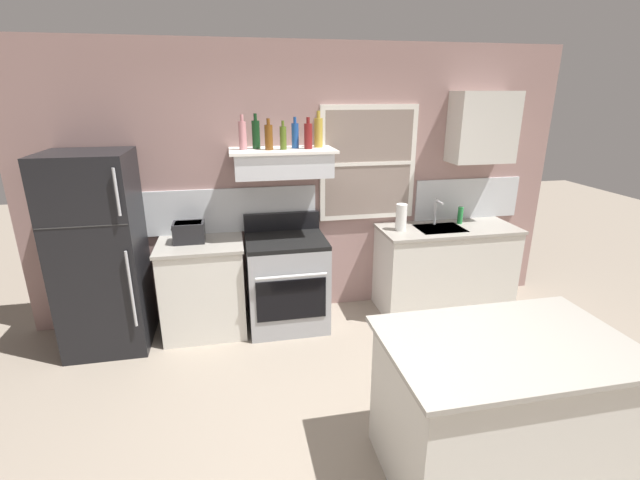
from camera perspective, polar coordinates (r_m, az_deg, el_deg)
The scene contains 20 objects.
ground_plane at distance 3.18m, azimuth 5.83°, elevation -26.39°, with size 16.00×16.00×0.00m, color gray.
back_wall at distance 4.51m, azimuth -1.61°, elevation 7.19°, with size 5.40×0.11×2.70m.
refrigerator at distance 4.36m, azimuth -26.45°, elevation -1.57°, with size 0.70×0.72×1.78m.
counter_left_of_stove at distance 4.42m, azimuth -14.75°, elevation -5.91°, with size 0.79×0.63×0.91m.
toaster at distance 4.28m, azimuth -16.51°, elevation 1.01°, with size 0.30×0.20×0.19m.
stove_range at distance 4.40m, azimuth -4.30°, elevation -5.32°, with size 0.76×0.69×1.09m.
range_hood_shelf at distance 4.17m, azimuth -4.86°, elevation 9.96°, with size 0.96×0.52×0.24m.
bottle_rose_pink at distance 4.12m, azimuth -9.93°, elevation 13.17°, with size 0.07×0.07×0.31m.
bottle_dark_green_wine at distance 4.17m, azimuth -8.24°, elevation 13.35°, with size 0.07×0.07×0.31m.
bottle_amber_wine at distance 4.07m, azimuth -6.61°, elevation 13.06°, with size 0.07×0.07×0.27m.
bottle_olive_oil_square at distance 4.08m, azimuth -4.77°, elevation 13.01°, with size 0.06×0.06×0.25m.
bottle_blue_liqueur at distance 4.17m, azimuth -3.22°, elevation 13.32°, with size 0.07×0.07×0.28m.
bottle_red_label_wine at distance 4.13m, azimuth -1.53°, elevation 13.28°, with size 0.07×0.07×0.28m.
bottle_champagne_gold_foil at distance 4.25m, azimuth -0.20°, elevation 13.72°, with size 0.08×0.08×0.33m.
counter_right_with_sink at distance 4.92m, azimuth 15.70°, elevation -3.44°, with size 1.43×0.63×0.91m.
sink_faucet at distance 4.77m, azimuth 14.76°, elevation 3.89°, with size 0.03×0.17×0.28m.
paper_towel_roll at distance 4.52m, azimuth 10.41°, elevation 2.90°, with size 0.11×0.11×0.27m, color white.
dish_soap_bottle at distance 4.92m, azimuth 17.60°, elevation 3.06°, with size 0.06×0.06×0.18m, color #268C3F.
kitchen_island at distance 3.01m, azimuth 21.99°, elevation -19.42°, with size 1.40×0.90×0.91m.
upper_cabinet_right at distance 4.89m, azimuth 20.22°, elevation 13.46°, with size 0.64×0.32×0.70m.
Camera 1 is at (-0.73, -2.13, 2.24)m, focal length 24.86 mm.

